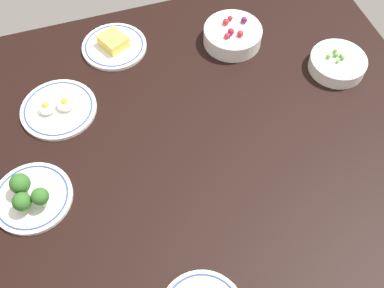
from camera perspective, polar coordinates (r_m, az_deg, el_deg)
dining_table at (r=124.17cm, az=0.00°, el=-1.02°), size 137.60×115.51×4.00cm
bowl_berries at (r=145.91cm, az=4.95°, el=13.09°), size 17.67×17.67×6.97cm
plate_broccoli at (r=119.53cm, az=-19.08°, el=-5.98°), size 19.49×19.49×7.61cm
bowl_peas at (r=144.38cm, az=17.28°, el=9.39°), size 16.43×16.43×5.37cm
plate_cheese at (r=146.66cm, az=-9.46°, el=11.79°), size 19.52×19.52×4.53cm
plate_eggs at (r=134.03cm, az=-15.95°, el=4.19°), size 20.82×20.82×4.54cm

